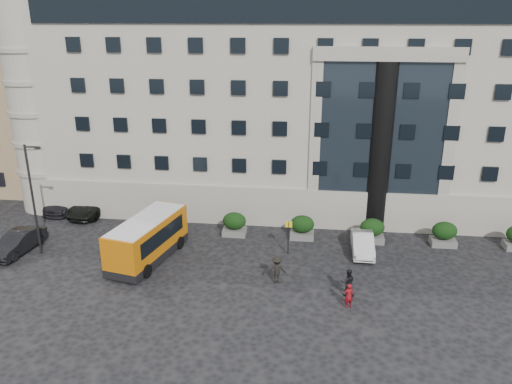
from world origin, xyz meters
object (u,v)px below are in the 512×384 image
minibus (147,238)px  bus_stop_sign (288,232)px  red_truck (81,171)px  hedge_d (372,230)px  pedestrian_c (277,270)px  hedge_a (169,221)px  pedestrian_a (349,296)px  pedestrian_b (348,282)px  hedge_e (444,234)px  street_lamp (33,196)px  parked_car_c (68,201)px  white_taxi (363,243)px  parked_car_d (93,205)px  hedge_b (234,224)px  hedge_c (302,227)px  parked_car_b (18,242)px

minibus → bus_stop_sign: bearing=24.3°
bus_stop_sign → red_truck: red_truck is taller
hedge_d → bus_stop_sign: size_ratio=0.73×
red_truck → pedestrian_c: (21.15, -17.45, -0.42)m
hedge_a → hedge_d: size_ratio=1.00×
pedestrian_a → pedestrian_b: bearing=-110.7°
minibus → pedestrian_c: minibus is taller
red_truck → hedge_e: bearing=-30.1°
street_lamp → pedestrian_c: street_lamp is taller
street_lamp → bus_stop_sign: 17.75m
hedge_a → hedge_e: size_ratio=1.00×
pedestrian_c → hedge_d: bearing=-141.9°
street_lamp → parked_car_c: street_lamp is taller
white_taxi → pedestrian_b: pedestrian_b is taller
bus_stop_sign → white_taxi: 5.44m
minibus → parked_car_d: size_ratio=1.37×
minibus → street_lamp: bearing=-166.8°
minibus → parked_car_d: bearing=146.8°
parked_car_c → pedestrian_b: 26.26m
hedge_a → minibus: 4.80m
white_taxi → pedestrian_c: size_ratio=2.30×
hedge_b → hedge_e: same height
minibus → white_taxi: size_ratio=1.79×
parked_car_d → bus_stop_sign: bearing=-9.9°
hedge_a → red_truck: size_ratio=0.36×
pedestrian_c → pedestrian_a: bearing=143.2°
hedge_a → bus_stop_sign: bus_stop_sign is taller
hedge_d → minibus: 16.39m
red_truck → pedestrian_a: size_ratio=3.40×
hedge_c → bus_stop_sign: size_ratio=0.73×
parked_car_d → white_taxi: parked_car_d is taller
hedge_a → street_lamp: bearing=-148.8°
street_lamp → white_taxi: bearing=7.3°
bus_stop_sign → parked_car_c: bearing=161.8°
street_lamp → white_taxi: street_lamp is taller
bus_stop_sign → parked_car_d: size_ratio=0.46×
bus_stop_sign → pedestrian_b: 6.49m
parked_car_d → hedge_e: bearing=2.9°
pedestrian_a → pedestrian_c: (-4.35, 2.37, 0.16)m
street_lamp → parked_car_b: bearing=179.6°
hedge_b → parked_car_b: bearing=-162.2°
white_taxi → parked_car_b: bearing=-173.2°
parked_car_b → pedestrian_a: 23.48m
pedestrian_b → bus_stop_sign: bearing=-56.6°
hedge_c → hedge_d: 5.20m
hedge_e → pedestrian_b: hedge_e is taller
hedge_d → red_truck: bearing=159.2°
hedge_c → pedestrian_c: 7.03m
hedge_e → hedge_d: bearing=180.0°
hedge_a → pedestrian_a: 16.27m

